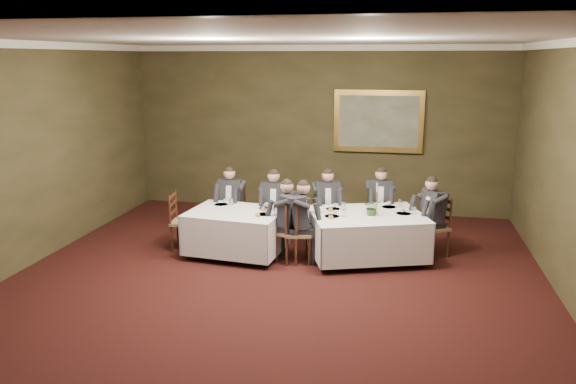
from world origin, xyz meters
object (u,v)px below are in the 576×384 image
(diner_sec_backleft, at_px, (232,212))
(centerpiece, at_px, (372,207))
(chair_sec_backright, at_px, (275,227))
(chair_sec_backleft, at_px, (232,223))
(chair_sec_endright, at_px, (292,244))
(chair_main_endright, at_px, (433,239))
(diner_sec_endright, at_px, (291,231))
(candlestick, at_px, (376,202))
(diner_main_endleft, at_px, (298,231))
(diner_main_endright, at_px, (433,226))
(chair_main_backleft, at_px, (326,227))
(diner_sec_backright, at_px, (275,215))
(diner_main_backright, at_px, (379,213))
(chair_sec_endleft, at_px, (184,233))
(painting, at_px, (378,121))
(table_main, at_px, (367,232))
(chair_main_endleft, at_px, (297,245))
(table_second, at_px, (236,229))
(chair_main_backright, at_px, (379,224))
(diner_main_backleft, at_px, (326,215))

(diner_sec_backleft, distance_m, centerpiece, 2.67)
(chair_sec_backright, bearing_deg, chair_sec_backleft, -8.54)
(chair_sec_endright, bearing_deg, chair_main_endright, -55.86)
(diner_sec_endright, bearing_deg, candlestick, -55.55)
(diner_main_endleft, height_order, chair_sec_backleft, diner_main_endleft)
(diner_main_endright, height_order, chair_sec_backright, diner_main_endright)
(chair_main_backleft, distance_m, chair_sec_backleft, 1.72)
(diner_main_endleft, distance_m, chair_sec_endright, 0.25)
(chair_main_backleft, bearing_deg, chair_sec_backleft, -12.81)
(chair_sec_backleft, distance_m, diner_sec_endright, 1.61)
(diner_main_endleft, bearing_deg, centerpiece, 94.81)
(diner_sec_backright, relative_size, diner_sec_endright, 1.00)
(diner_main_backright, height_order, diner_sec_backleft, same)
(chair_main_backleft, relative_size, chair_sec_endleft, 1.00)
(diner_main_endright, bearing_deg, painting, -9.57)
(chair_sec_backleft, bearing_deg, chair_sec_endright, 146.51)
(chair_main_endright, distance_m, centerpiece, 1.27)
(diner_main_endleft, bearing_deg, chair_sec_backright, -155.91)
(chair_sec_endright, distance_m, diner_sec_endright, 0.23)
(table_main, height_order, chair_main_endleft, chair_main_endleft)
(chair_main_endleft, bearing_deg, diner_main_endleft, 90.00)
(table_second, xyz_separation_m, chair_main_backright, (2.31, 1.30, -0.17))
(diner_main_endleft, height_order, chair_sec_endright, diner_main_endleft)
(chair_main_endright, relative_size, candlestick, 1.92)
(diner_main_backright, height_order, chair_sec_backleft, diner_main_backright)
(diner_main_endright, height_order, diner_sec_endright, same)
(table_second, relative_size, chair_main_endleft, 1.67)
(chair_main_backright, distance_m, diner_main_endright, 1.16)
(chair_main_backleft, xyz_separation_m, painting, (0.77, 2.13, 1.68))
(chair_sec_endleft, bearing_deg, diner_main_backleft, 103.34)
(chair_sec_backright, distance_m, chair_sec_endright, 0.98)
(diner_main_backleft, height_order, chair_sec_endright, diner_main_backleft)
(diner_main_endright, relative_size, centerpiece, 4.62)
(chair_main_endleft, distance_m, diner_main_endleft, 0.23)
(chair_main_endleft, relative_size, diner_main_endleft, 0.74)
(chair_main_backleft, relative_size, diner_sec_backleft, 0.74)
(chair_sec_backright, distance_m, candlestick, 1.96)
(chair_main_endright, bearing_deg, chair_sec_endright, 75.16)
(diner_sec_backright, height_order, chair_sec_endleft, diner_sec_backright)
(table_main, relative_size, chair_main_endright, 2.17)
(diner_main_endleft, relative_size, diner_sec_backleft, 1.00)
(table_second, height_order, candlestick, candlestick)
(painting, bearing_deg, chair_sec_endright, -110.15)
(diner_sec_backleft, xyz_separation_m, diner_sec_backright, (0.82, -0.09, 0.00))
(chair_main_endright, bearing_deg, chair_sec_backleft, 53.92)
(diner_sec_backleft, relative_size, diner_sec_endright, 1.00)
(diner_main_backright, xyz_separation_m, diner_sec_backleft, (-2.64, -0.47, 0.00))
(diner_main_backleft, bearing_deg, table_second, 17.19)
(painting, bearing_deg, table_main, -90.00)
(chair_sec_backright, bearing_deg, chair_sec_endleft, 21.28)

